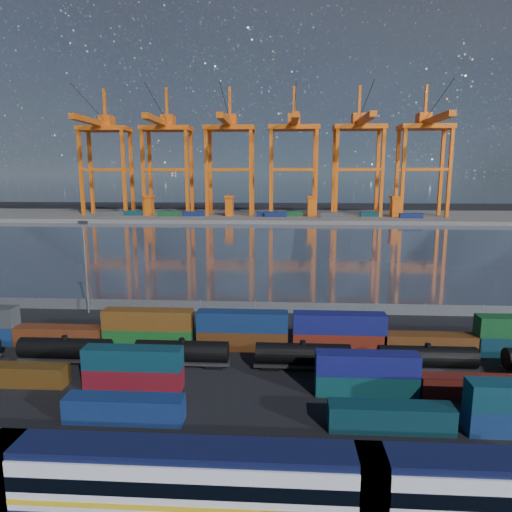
{
  "coord_description": "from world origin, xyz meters",
  "views": [
    {
      "loc": [
        4.89,
        -51.05,
        24.57
      ],
      "look_at": [
        0.0,
        30.0,
        10.0
      ],
      "focal_mm": 32.0,
      "sensor_mm": 36.0,
      "label": 1
    }
  ],
  "objects": [
    {
      "name": "ground",
      "position": [
        0.0,
        0.0,
        0.0
      ],
      "size": [
        700.0,
        700.0,
        0.0
      ],
      "primitive_type": "plane",
      "color": "black",
      "rests_on": "ground"
    },
    {
      "name": "harbor_water",
      "position": [
        0.0,
        105.0,
        0.01
      ],
      "size": [
        700.0,
        700.0,
        0.0
      ],
      "primitive_type": "plane",
      "color": "#2E3643",
      "rests_on": "ground"
    },
    {
      "name": "far_quay",
      "position": [
        0.0,
        210.0,
        1.0
      ],
      "size": [
        700.0,
        70.0,
        2.0
      ],
      "primitive_type": "cube",
      "color": "#514F4C",
      "rests_on": "ground"
    },
    {
      "name": "distant_mountains",
      "position": [
        63.02,
        1600.0,
        220.29
      ],
      "size": [
        2470.0,
        1100.0,
        520.0
      ],
      "color": "#1E2630",
      "rests_on": "ground"
    },
    {
      "name": "passenger_train",
      "position": [
        -1.95,
        -22.55,
        2.98
      ],
      "size": [
        80.0,
        3.46,
        5.93
      ],
      "color": "silver",
      "rests_on": "ground"
    },
    {
      "name": "container_row_south",
      "position": [
        23.54,
        -9.48,
        1.63
      ],
      "size": [
        115.29,
        2.45,
        5.22
      ],
      "color": "#0B2F3C",
      "rests_on": "ground"
    },
    {
      "name": "container_row_mid",
      "position": [
        7.5,
        -2.35,
        2.0
      ],
      "size": [
        140.78,
        2.32,
        4.95
      ],
      "color": "#424547",
      "rests_on": "ground"
    },
    {
      "name": "container_row_north",
      "position": [
        6.85,
        10.44,
        2.47
      ],
      "size": [
        142.15,
        2.61,
        5.56
      ],
      "color": "#101E50",
      "rests_on": "ground"
    },
    {
      "name": "tanker_string",
      "position": [
        7.51,
        3.98,
        1.91
      ],
      "size": [
        105.42,
        2.67,
        3.82
      ],
      "color": "black",
      "rests_on": "ground"
    },
    {
      "name": "waterfront_fence",
      "position": [
        -0.0,
        28.0,
        1.0
      ],
      "size": [
        160.12,
        0.12,
        2.2
      ],
      "color": "#595B5E",
      "rests_on": "ground"
    },
    {
      "name": "yard_light_mast",
      "position": [
        -30.0,
        26.0,
        9.3
      ],
      "size": [
        1.6,
        0.4,
        16.6
      ],
      "color": "slate",
      "rests_on": "ground"
    },
    {
      "name": "gantry_cranes",
      "position": [
        -7.5,
        203.11,
        43.73
      ],
      "size": [
        202.44,
        52.68,
        71.34
      ],
      "color": "#EA5E10",
      "rests_on": "ground"
    },
    {
      "name": "quay_containers",
      "position": [
        -11.0,
        195.46,
        3.3
      ],
      "size": [
        172.58,
        10.99,
        2.6
      ],
      "color": "navy",
      "rests_on": "far_quay"
    },
    {
      "name": "straddle_carriers",
      "position": [
        -2.5,
        200.0,
        7.82
      ],
      "size": [
        140.0,
        7.0,
        11.1
      ],
      "color": "#EA5E10",
      "rests_on": "far_quay"
    }
  ]
}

